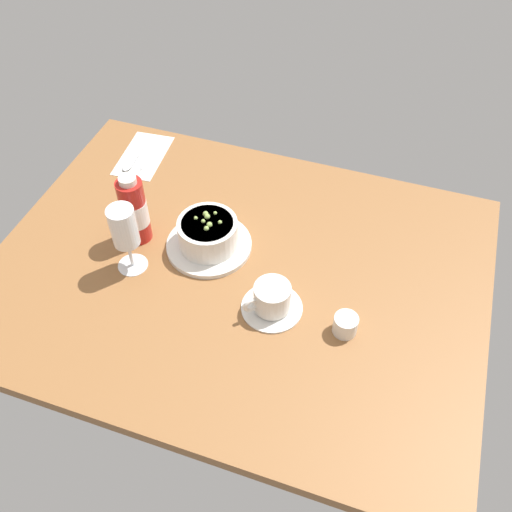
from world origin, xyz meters
TOP-DOWN VIEW (x-y plane):
  - ground_plane at (0.00, 0.00)cm, footprint 110.00×84.00cm
  - porridge_bowl at (8.39, -4.31)cm, footprint 19.77×19.77cm
  - cutlery_setting at (38.04, -29.27)cm, footprint 12.77×20.17cm
  - coffee_cup at (-10.72, 7.89)cm, footprint 13.08×13.08cm
  - creamer_jug at (-26.66, 8.55)cm, footprint 5.73×5.34cm
  - wine_glass at (22.57, 6.52)cm, footprint 6.75×6.75cm
  - sauce_bottle_red at (25.16, -2.12)cm, footprint 6.09×6.09cm

SIDE VIEW (x-z plane):
  - ground_plane at x=0.00cm, z-range -3.00..0.00cm
  - cutlery_setting at x=38.04cm, z-range -0.19..0.71cm
  - creamer_jug at x=-26.66cm, z-range -0.25..4.80cm
  - coffee_cup at x=-10.72cm, z-range -0.28..6.66cm
  - porridge_bowl at x=8.39cm, z-range -0.42..8.25cm
  - sauce_bottle_red at x=25.16cm, z-range -0.61..17.56cm
  - wine_glass at x=22.57cm, z-range 2.92..20.12cm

